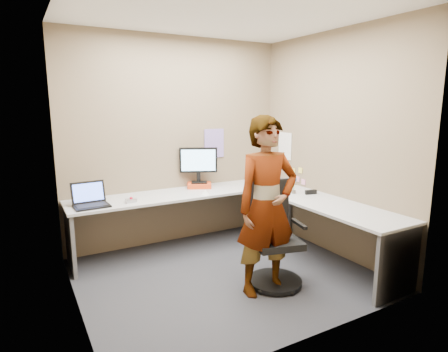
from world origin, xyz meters
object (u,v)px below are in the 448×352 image
desk (241,209)px  person (267,207)px  monitor (198,162)px  office_chair (273,243)px

desk → person: person is taller
monitor → office_chair: 1.68m
desk → monitor: (-0.19, 0.77, 0.49)m
office_chair → desk: bearing=98.2°
office_chair → person: bearing=-132.4°
desk → monitor: bearing=104.1°
monitor → person: 1.67m
desk → office_chair: size_ratio=2.84×
office_chair → monitor: bearing=108.4°
desk → person: 0.96m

